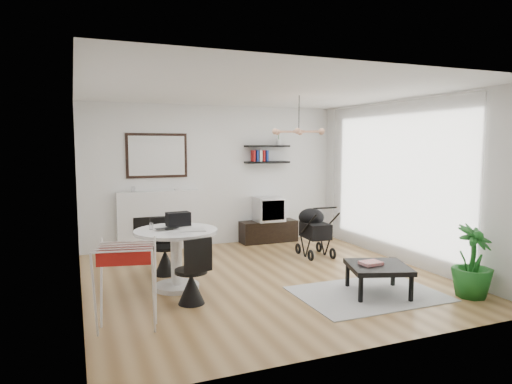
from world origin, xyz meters
name	(u,v)px	position (x,y,z in m)	size (l,w,h in m)	color
floor	(264,278)	(0.00, 0.00, 0.00)	(5.00, 5.00, 0.00)	olive
ceiling	(265,91)	(0.00, 0.00, 2.70)	(5.00, 5.00, 0.00)	white
wall_back	(214,176)	(0.00, 2.50, 1.35)	(5.00, 5.00, 0.00)	white
wall_left	(78,194)	(-2.50, 0.00, 1.35)	(5.00, 5.00, 0.00)	white
wall_right	(405,182)	(2.50, 0.00, 1.35)	(5.00, 5.00, 0.00)	white
sheer_curtain	(392,181)	(2.40, 0.20, 1.35)	(0.04, 3.60, 2.60)	white
fireplace	(159,213)	(-1.10, 2.42, 0.69)	(1.50, 0.17, 2.16)	white
shelf_lower	(267,162)	(1.06, 2.37, 1.60)	(0.90, 0.25, 0.04)	black
shelf_upper	(267,146)	(1.06, 2.37, 1.92)	(0.90, 0.25, 0.04)	black
pendant_lamp	(299,132)	(0.70, 0.30, 2.15)	(0.90, 0.90, 0.10)	tan
tv_console	(269,231)	(1.06, 2.29, 0.21)	(1.14, 0.40, 0.43)	black
crt_tv	(269,209)	(1.06, 2.29, 0.67)	(0.56, 0.49, 0.49)	silver
dining_table	(176,250)	(-1.29, 0.00, 0.54)	(1.12, 1.12, 0.82)	white
laptop	(168,229)	(-1.40, -0.01, 0.83)	(0.31, 0.20, 0.02)	black
black_bag	(178,219)	(-1.20, 0.27, 0.91)	(0.32, 0.19, 0.19)	black
newspaper	(193,230)	(-1.09, -0.12, 0.82)	(0.34, 0.28, 0.01)	silver
drinking_glass	(151,226)	(-1.59, 0.14, 0.86)	(0.05, 0.05, 0.09)	white
chair_far	(165,257)	(-1.31, 0.75, 0.27)	(0.41, 0.41, 0.86)	black
chair_near	(192,283)	(-1.24, -0.66, 0.27)	(0.43, 0.44, 0.85)	black
drying_rack	(127,285)	(-2.07, -1.18, 0.48)	(0.72, 0.69, 0.92)	white
stroller	(314,233)	(1.36, 0.97, 0.40)	(0.51, 0.78, 0.93)	black
rug	(368,294)	(0.99, -1.16, 0.01)	(1.85, 1.33, 0.01)	#AFAFAF
coffee_table	(378,268)	(1.11, -1.20, 0.35)	(0.94, 0.94, 0.38)	black
magazines	(371,263)	(1.03, -1.15, 0.41)	(0.27, 0.21, 0.04)	red
potted_plant	(473,262)	(2.17, -1.73, 0.46)	(0.52, 0.52, 0.93)	#1B611D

